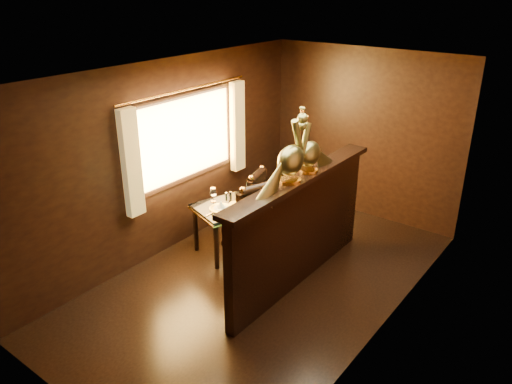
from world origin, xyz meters
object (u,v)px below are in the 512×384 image
chair_right (252,212)px  peacock_left (291,147)px  peacock_right (310,143)px  dining_table (239,207)px  chair_left (253,231)px

chair_right → peacock_left: peacock_left is taller
peacock_right → peacock_left: bearing=-90.0°
chair_right → peacock_right: peacock_right is taller
dining_table → peacock_left: (1.06, -0.41, 1.15)m
peacock_right → dining_table: bearing=178.3°
dining_table → chair_right: chair_right is taller
peacock_left → peacock_right: 0.38m
peacock_left → peacock_right: bearing=90.0°
chair_left → peacock_right: 1.21m
peacock_left → chair_right: bearing=156.8°
chair_left → peacock_right: size_ratio=1.91×
dining_table → chair_right: (0.27, -0.07, 0.03)m
chair_left → chair_right: (-0.38, 0.46, -0.05)m
dining_table → chair_right: bearing=4.9°
chair_left → peacock_left: 1.15m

